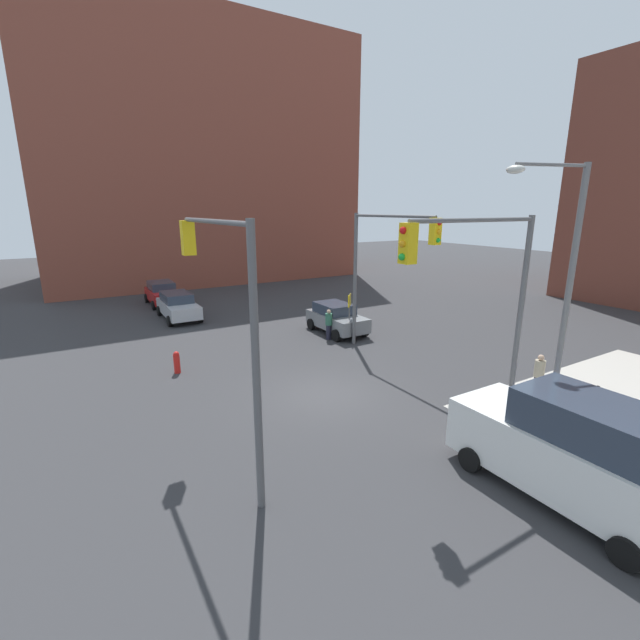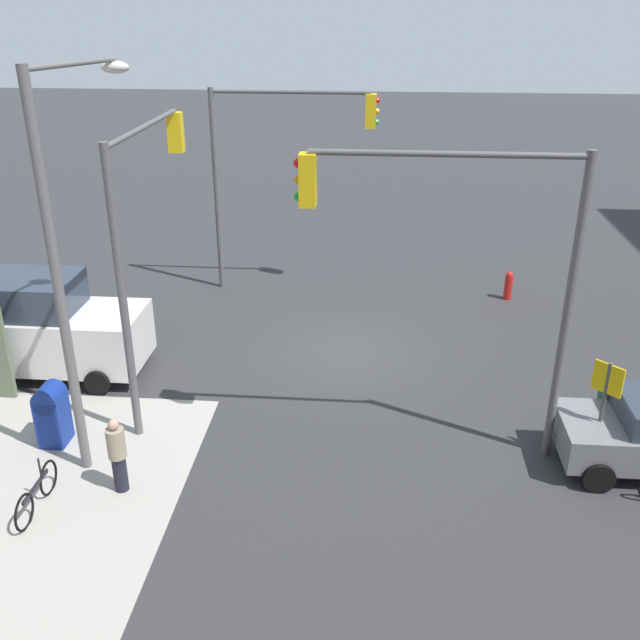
{
  "view_description": "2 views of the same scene",
  "coord_description": "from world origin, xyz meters",
  "px_view_note": "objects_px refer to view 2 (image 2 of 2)",
  "views": [
    {
      "loc": [
        12.51,
        -7.72,
        6.67
      ],
      "look_at": [
        -1.32,
        0.58,
        2.48
      ],
      "focal_mm": 24.0,
      "sensor_mm": 36.0,
      "label": 1
    },
    {
      "loc": [
        -0.73,
        17.7,
        8.99
      ],
      "look_at": [
        0.61,
        2.02,
        1.84
      ],
      "focal_mm": 40.0,
      "sensor_mm": 36.0,
      "label": 2
    }
  ],
  "objects_px": {
    "van_white_delivery": "(35,326)",
    "pedestrian_crossing": "(118,454)",
    "mailbox_blue": "(52,413)",
    "street_lamp_corner": "(66,248)",
    "fire_hydrant": "(509,285)",
    "bicycle_leaning_on_fence": "(37,494)",
    "traffic_signal_ne_corner": "(146,210)",
    "traffic_signal_nw_corner": "(466,246)",
    "traffic_signal_se_corner": "(277,151)",
    "pedestrian_waiting": "(604,406)"
  },
  "relations": [
    {
      "from": "street_lamp_corner",
      "to": "mailbox_blue",
      "type": "relative_size",
      "value": 5.59
    },
    {
      "from": "fire_hydrant",
      "to": "van_white_delivery",
      "type": "height_order",
      "value": "van_white_delivery"
    },
    {
      "from": "traffic_signal_nw_corner",
      "to": "street_lamp_corner",
      "type": "xyz_separation_m",
      "value": [
        7.5,
        0.95,
        0.07
      ]
    },
    {
      "from": "mailbox_blue",
      "to": "fire_hydrant",
      "type": "bearing_deg",
      "value": -140.6
    },
    {
      "from": "van_white_delivery",
      "to": "street_lamp_corner",
      "type": "bearing_deg",
      "value": 128.49
    },
    {
      "from": "pedestrian_waiting",
      "to": "street_lamp_corner",
      "type": "bearing_deg",
      "value": 15.26
    },
    {
      "from": "traffic_signal_ne_corner",
      "to": "pedestrian_waiting",
      "type": "xyz_separation_m",
      "value": [
        -10.3,
        1.29,
        -3.79
      ]
    },
    {
      "from": "street_lamp_corner",
      "to": "pedestrian_crossing",
      "type": "relative_size",
      "value": 4.91
    },
    {
      "from": "pedestrian_crossing",
      "to": "bicycle_leaning_on_fence",
      "type": "distance_m",
      "value": 1.64
    },
    {
      "from": "traffic_signal_nw_corner",
      "to": "pedestrian_crossing",
      "type": "xyz_separation_m",
      "value": [
        6.61,
        2.0,
        -3.79
      ]
    },
    {
      "from": "traffic_signal_ne_corner",
      "to": "pedestrian_waiting",
      "type": "height_order",
      "value": "traffic_signal_ne_corner"
    },
    {
      "from": "traffic_signal_se_corner",
      "to": "mailbox_blue",
      "type": "height_order",
      "value": "traffic_signal_se_corner"
    },
    {
      "from": "traffic_signal_ne_corner",
      "to": "mailbox_blue",
      "type": "xyz_separation_m",
      "value": [
        1.7,
        2.49,
        -3.85
      ]
    },
    {
      "from": "van_white_delivery",
      "to": "bicycle_leaning_on_fence",
      "type": "height_order",
      "value": "van_white_delivery"
    },
    {
      "from": "traffic_signal_ne_corner",
      "to": "fire_hydrant",
      "type": "xyz_separation_m",
      "value": [
        -9.5,
        -6.71,
        -4.13
      ]
    },
    {
      "from": "traffic_signal_ne_corner",
      "to": "pedestrian_crossing",
      "type": "relative_size",
      "value": 3.99
    },
    {
      "from": "fire_hydrant",
      "to": "traffic_signal_nw_corner",
      "type": "bearing_deg",
      "value": 73.41
    },
    {
      "from": "van_white_delivery",
      "to": "pedestrian_crossing",
      "type": "xyz_separation_m",
      "value": [
        -3.79,
        4.7,
        -0.44
      ]
    },
    {
      "from": "traffic_signal_ne_corner",
      "to": "bicycle_leaning_on_fence",
      "type": "xyz_separation_m",
      "value": [
        1.1,
        4.69,
        -4.27
      ]
    },
    {
      "from": "pedestrian_crossing",
      "to": "pedestrian_waiting",
      "type": "bearing_deg",
      "value": 141.03
    },
    {
      "from": "traffic_signal_se_corner",
      "to": "mailbox_blue",
      "type": "xyz_separation_m",
      "value": [
        3.69,
        9.5,
        -3.85
      ]
    },
    {
      "from": "traffic_signal_nw_corner",
      "to": "traffic_signal_ne_corner",
      "type": "height_order",
      "value": "same"
    },
    {
      "from": "bicycle_leaning_on_fence",
      "to": "street_lamp_corner",
      "type": "bearing_deg",
      "value": -106.34
    },
    {
      "from": "pedestrian_crossing",
      "to": "traffic_signal_nw_corner",
      "type": "bearing_deg",
      "value": 142.75
    },
    {
      "from": "traffic_signal_nw_corner",
      "to": "traffic_signal_se_corner",
      "type": "xyz_separation_m",
      "value": [
        4.92,
        -9.0,
        -0.02
      ]
    },
    {
      "from": "pedestrian_waiting",
      "to": "bicycle_leaning_on_fence",
      "type": "height_order",
      "value": "pedestrian_waiting"
    },
    {
      "from": "street_lamp_corner",
      "to": "van_white_delivery",
      "type": "relative_size",
      "value": 1.48
    },
    {
      "from": "traffic_signal_ne_corner",
      "to": "fire_hydrant",
      "type": "bearing_deg",
      "value": -144.76
    },
    {
      "from": "van_white_delivery",
      "to": "pedestrian_waiting",
      "type": "distance_m",
      "value": 13.94
    },
    {
      "from": "pedestrian_waiting",
      "to": "traffic_signal_nw_corner",
      "type": "bearing_deg",
      "value": 18.31
    },
    {
      "from": "traffic_signal_se_corner",
      "to": "bicycle_leaning_on_fence",
      "type": "relative_size",
      "value": 3.71
    },
    {
      "from": "street_lamp_corner",
      "to": "traffic_signal_ne_corner",
      "type": "bearing_deg",
      "value": -101.31
    },
    {
      "from": "mailbox_blue",
      "to": "bicycle_leaning_on_fence",
      "type": "bearing_deg",
      "value": 105.28
    },
    {
      "from": "mailbox_blue",
      "to": "van_white_delivery",
      "type": "relative_size",
      "value": 0.26
    },
    {
      "from": "van_white_delivery",
      "to": "traffic_signal_ne_corner",
      "type": "bearing_deg",
      "value": 168.49
    },
    {
      "from": "mailbox_blue",
      "to": "street_lamp_corner",
      "type": "bearing_deg",
      "value": 158.06
    },
    {
      "from": "bicycle_leaning_on_fence",
      "to": "pedestrian_crossing",
      "type": "bearing_deg",
      "value": -153.54
    },
    {
      "from": "traffic_signal_ne_corner",
      "to": "bicycle_leaning_on_fence",
      "type": "height_order",
      "value": "traffic_signal_ne_corner"
    },
    {
      "from": "pedestrian_waiting",
      "to": "bicycle_leaning_on_fence",
      "type": "relative_size",
      "value": 0.92
    },
    {
      "from": "traffic_signal_nw_corner",
      "to": "mailbox_blue",
      "type": "relative_size",
      "value": 4.55
    },
    {
      "from": "street_lamp_corner",
      "to": "pedestrian_crossing",
      "type": "distance_m",
      "value": 4.1
    },
    {
      "from": "traffic_signal_se_corner",
      "to": "pedestrian_crossing",
      "type": "distance_m",
      "value": 11.75
    },
    {
      "from": "fire_hydrant",
      "to": "van_white_delivery",
      "type": "bearing_deg",
      "value": 24.8
    },
    {
      "from": "street_lamp_corner",
      "to": "van_white_delivery",
      "type": "distance_m",
      "value": 5.78
    },
    {
      "from": "fire_hydrant",
      "to": "pedestrian_crossing",
      "type": "relative_size",
      "value": 0.58
    },
    {
      "from": "traffic_signal_ne_corner",
      "to": "van_white_delivery",
      "type": "relative_size",
      "value": 1.2
    },
    {
      "from": "traffic_signal_nw_corner",
      "to": "van_white_delivery",
      "type": "height_order",
      "value": "traffic_signal_nw_corner"
    },
    {
      "from": "fire_hydrant",
      "to": "bicycle_leaning_on_fence",
      "type": "xyz_separation_m",
      "value": [
        10.6,
        11.4,
        -0.14
      ]
    },
    {
      "from": "fire_hydrant",
      "to": "bicycle_leaning_on_fence",
      "type": "bearing_deg",
      "value": 47.07
    },
    {
      "from": "traffic_signal_ne_corner",
      "to": "bicycle_leaning_on_fence",
      "type": "bearing_deg",
      "value": 76.79
    }
  ]
}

